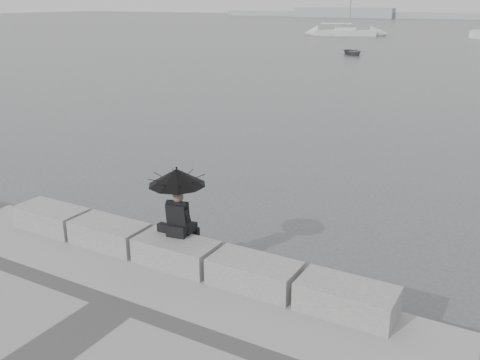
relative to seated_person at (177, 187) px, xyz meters
The scene contains 10 objects.
ground 2.00m from the seated_person, 66.67° to the left, with size 360.00×360.00×0.00m, color #424447.
stone_block_far_left 3.54m from the seated_person, behind, with size 1.60×0.80×0.50m, color slate.
stone_block_left 2.04m from the seated_person, behind, with size 1.60×0.80×0.50m, color slate.
stone_block_centre 1.26m from the seated_person, 67.38° to the right, with size 1.60×0.80×0.50m, color slate.
stone_block_right 2.19m from the seated_person, ahead, with size 1.60×0.80×0.50m, color slate.
stone_block_far_right 3.72m from the seated_person, ahead, with size 1.60×0.80×0.50m, color slate.
seated_person is the anchor object (origin of this frame).
bag 0.97m from the seated_person, behind, with size 0.25×0.14×0.16m, color black.
sailboat_left 76.37m from the seated_person, 106.67° to the left, with size 9.39×5.29×12.90m.
dinghy 47.24m from the seated_person, 104.25° to the left, with size 3.29×1.39×0.56m, color gray.
Camera 1 is at (5.64, -7.89, 5.37)m, focal length 40.00 mm.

